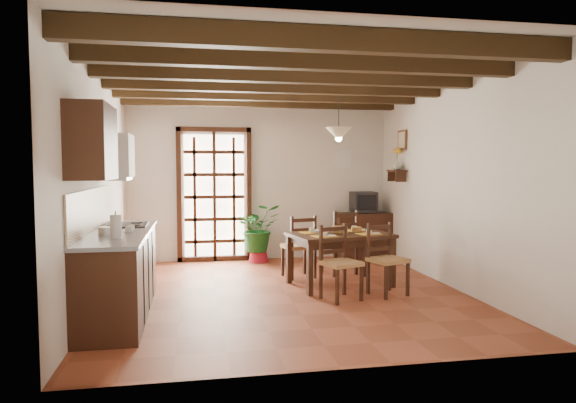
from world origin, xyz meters
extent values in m
plane|color=brown|center=(0.00, 0.00, 0.00)|extent=(5.00, 5.00, 0.00)
cube|color=silver|center=(0.00, 2.50, 1.40)|extent=(4.50, 0.02, 2.80)
cube|color=silver|center=(0.00, -2.50, 1.40)|extent=(4.50, 0.02, 2.80)
cube|color=silver|center=(-2.25, 0.00, 1.40)|extent=(0.02, 5.00, 2.80)
cube|color=silver|center=(2.25, 0.00, 1.40)|extent=(0.02, 5.00, 2.80)
cube|color=white|center=(0.00, 0.00, 2.80)|extent=(4.50, 5.00, 0.02)
cube|color=black|center=(0.00, -2.10, 2.69)|extent=(4.50, 0.14, 0.20)
cube|color=black|center=(0.00, -1.26, 2.69)|extent=(4.50, 0.14, 0.20)
cube|color=black|center=(0.00, -0.42, 2.69)|extent=(4.50, 0.14, 0.20)
cube|color=black|center=(0.00, 0.42, 2.69)|extent=(4.50, 0.14, 0.20)
cube|color=black|center=(0.00, 1.26, 2.69)|extent=(4.50, 0.14, 0.20)
cube|color=black|center=(0.00, 2.10, 2.69)|extent=(4.50, 0.14, 0.20)
cube|color=white|center=(-0.80, 2.49, 1.10)|extent=(1.01, 0.02, 2.11)
cube|color=black|center=(-0.80, 2.44, 2.24)|extent=(1.26, 0.10, 0.08)
cube|color=black|center=(-1.39, 2.44, 1.10)|extent=(0.08, 0.10, 2.28)
cube|color=black|center=(-0.21, 2.44, 1.10)|extent=(0.08, 0.10, 2.28)
cube|color=black|center=(-0.80, 2.42, 1.10)|extent=(1.01, 0.03, 2.02)
cube|color=black|center=(-1.95, -0.60, 0.44)|extent=(0.60, 2.20, 0.88)
cube|color=slate|center=(-1.95, -0.60, 0.90)|extent=(0.64, 2.25, 0.04)
cube|color=tan|center=(-2.23, -0.60, 1.13)|extent=(0.02, 2.20, 0.50)
cube|color=black|center=(-2.08, -1.30, 1.85)|extent=(0.35, 0.80, 0.70)
cube|color=white|center=(-2.05, -0.05, 1.75)|extent=(0.38, 0.60, 0.50)
cube|color=silver|center=(-2.05, -0.05, 1.48)|extent=(0.32, 0.55, 0.04)
cube|color=black|center=(-1.95, -0.05, 0.93)|extent=(0.50, 0.55, 0.02)
cylinder|color=white|center=(-1.90, -1.15, 1.03)|extent=(0.11, 0.11, 0.24)
cylinder|color=silver|center=(-2.05, -0.85, 0.95)|extent=(0.14, 0.14, 0.10)
cube|color=#361E11|center=(0.80, 0.30, 0.69)|extent=(1.45, 1.07, 0.05)
cube|color=#361E11|center=(0.80, 0.30, 0.62)|extent=(1.30, 0.96, 0.09)
cube|color=#361E11|center=(1.33, 0.77, 0.33)|extent=(0.08, 0.08, 0.67)
cube|color=#361E11|center=(0.14, 0.55, 0.33)|extent=(0.08, 0.08, 0.67)
cube|color=#361E11|center=(1.46, 0.05, 0.33)|extent=(0.08, 0.08, 0.67)
cube|color=#361E11|center=(0.28, -0.17, 0.33)|extent=(0.08, 0.08, 0.67)
cube|color=#B3814C|center=(0.60, -0.43, 0.45)|extent=(0.53, 0.52, 0.05)
cube|color=black|center=(0.54, -0.27, 0.68)|extent=(0.41, 0.18, 0.46)
cube|color=black|center=(0.60, -0.43, 0.22)|extent=(0.51, 0.49, 0.45)
cube|color=#B3814C|center=(1.25, -0.31, 0.45)|extent=(0.53, 0.52, 0.05)
cube|color=black|center=(1.19, -0.15, 0.67)|extent=(0.40, 0.18, 0.46)
cube|color=black|center=(1.25, -0.31, 0.22)|extent=(0.50, 0.49, 0.45)
cube|color=#B3814C|center=(0.35, 0.92, 0.45)|extent=(0.50, 0.49, 0.05)
cube|color=black|center=(0.39, 0.75, 0.68)|extent=(0.42, 0.13, 0.46)
cube|color=black|center=(0.35, 0.92, 0.23)|extent=(0.48, 0.46, 0.45)
cube|color=#B3814C|center=(1.00, 1.04, 0.48)|extent=(0.55, 0.54, 0.05)
cube|color=black|center=(1.05, 0.86, 0.73)|extent=(0.44, 0.17, 0.49)
cube|color=black|center=(1.00, 1.04, 0.24)|extent=(0.53, 0.51, 0.48)
cube|color=gold|center=(0.47, 0.10, 0.67)|extent=(0.30, 0.23, 0.01)
cube|color=gold|center=(1.13, 0.10, 0.67)|extent=(0.30, 0.23, 0.01)
cube|color=gold|center=(0.47, 0.51, 0.67)|extent=(0.30, 0.23, 0.01)
cube|color=gold|center=(1.13, 0.51, 0.67)|extent=(0.30, 0.23, 0.01)
cylinder|color=olive|center=(0.80, 0.30, 0.72)|extent=(0.21, 0.21, 0.08)
imported|color=white|center=(0.56, 0.31, 0.74)|extent=(0.27, 0.27, 0.05)
cube|color=black|center=(1.78, 2.23, 0.40)|extent=(0.96, 0.46, 0.81)
cube|color=black|center=(1.78, 2.23, 1.00)|extent=(0.42, 0.38, 0.36)
cube|color=black|center=(1.78, 2.04, 1.00)|extent=(0.34, 0.03, 0.27)
cube|color=white|center=(1.50, 2.48, 1.75)|extent=(0.25, 0.03, 0.32)
cone|color=maroon|center=(-0.08, 2.20, 0.11)|extent=(0.35, 0.35, 0.21)
imported|color=#144C19|center=(-0.08, 2.20, 0.57)|extent=(2.10, 1.88, 2.10)
cube|color=black|center=(2.14, 1.60, 1.55)|extent=(0.20, 0.42, 0.03)
cube|color=black|center=(2.14, 1.43, 1.46)|extent=(0.18, 0.03, 0.18)
cube|color=black|center=(2.14, 1.77, 1.46)|extent=(0.18, 0.03, 0.18)
imported|color=#B2BFB2|center=(2.14, 1.60, 1.65)|extent=(0.15, 0.15, 0.15)
sphere|color=gold|center=(2.14, 1.60, 1.86)|extent=(0.14, 0.14, 0.14)
cylinder|color=#144C19|center=(2.14, 1.60, 1.71)|extent=(0.01, 0.01, 0.28)
cube|color=brown|center=(2.23, 1.60, 2.05)|extent=(0.03, 0.32, 0.32)
cube|color=#C3B292|center=(2.21, 1.60, 2.05)|extent=(0.01, 0.26, 0.26)
cylinder|color=black|center=(0.80, 0.40, 2.45)|extent=(0.01, 0.01, 0.70)
cone|color=#F2EDC3|center=(0.80, 0.40, 2.08)|extent=(0.36, 0.36, 0.14)
sphere|color=#FFD88C|center=(0.80, 0.40, 2.00)|extent=(0.09, 0.09, 0.09)
camera|label=1|loc=(-1.15, -6.36, 1.63)|focal=32.00mm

